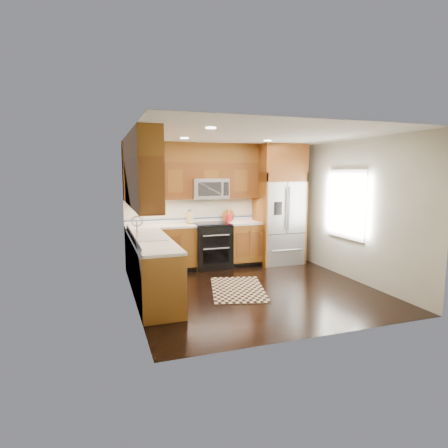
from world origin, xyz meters
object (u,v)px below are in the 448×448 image
object	(u,v)px
rug	(238,289)
utensil_crock	(229,216)
range	(212,246)
knife_block	(190,218)
refrigerator	(279,204)

from	to	relation	value
rug	utensil_crock	distance (m)	2.08
rug	range	bearing A→B (deg)	103.95
utensil_crock	knife_block	bearing A→B (deg)	-178.62
rug	utensil_crock	bearing A→B (deg)	89.83
range	utensil_crock	distance (m)	0.75
refrigerator	rug	size ratio (longest dim) A/B	1.78
rug	utensil_crock	world-z (taller)	utensil_crock
rug	refrigerator	bearing A→B (deg)	59.40
knife_block	range	bearing A→B (deg)	-15.37
refrigerator	knife_block	world-z (taller)	refrigerator
range	refrigerator	size ratio (longest dim) A/B	0.36
range	refrigerator	world-z (taller)	refrigerator
range	knife_block	size ratio (longest dim) A/B	3.17
range	knife_block	bearing A→B (deg)	164.63
range	knife_block	xyz separation A→B (m)	(-0.44, 0.12, 0.59)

